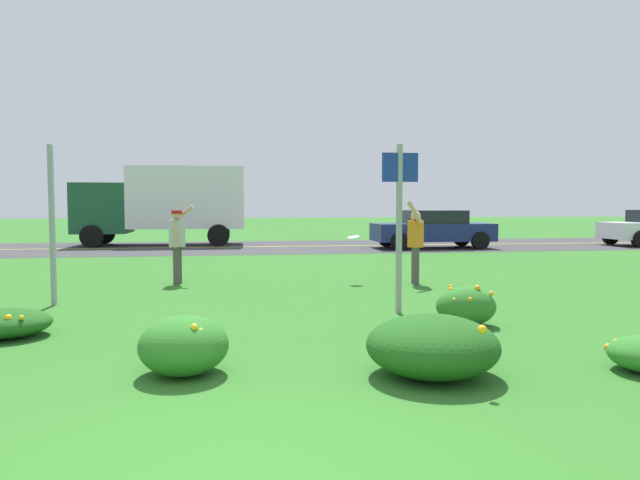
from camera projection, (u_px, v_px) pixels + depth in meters
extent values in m
plane|color=#2D6B23|center=(234.00, 279.00, 13.07)|extent=(120.00, 120.00, 0.00)
cube|color=#38383A|center=(233.00, 247.00, 22.68)|extent=(120.00, 7.36, 0.01)
cube|color=yellow|center=(233.00, 247.00, 22.68)|extent=(120.00, 0.16, 0.00)
ellipsoid|color=#2D7526|center=(184.00, 345.00, 5.69)|extent=(0.88, 0.89, 0.58)
sphere|color=yellow|center=(174.00, 329.00, 6.03)|extent=(0.09, 0.09, 0.09)
sphere|color=yellow|center=(194.00, 327.00, 5.44)|extent=(0.07, 0.07, 0.07)
sphere|color=yellow|center=(200.00, 331.00, 5.47)|extent=(0.06, 0.06, 0.06)
ellipsoid|color=#1E5619|center=(5.00, 323.00, 7.30)|extent=(1.13, 0.99, 0.35)
sphere|color=yellow|center=(8.00, 318.00, 7.01)|extent=(0.09, 0.09, 0.09)
sphere|color=yellow|center=(22.00, 318.00, 7.03)|extent=(0.06, 0.06, 0.06)
ellipsoid|color=#1E5619|center=(432.00, 346.00, 5.64)|extent=(1.30, 1.27, 0.60)
sphere|color=yellow|center=(481.00, 340.00, 5.41)|extent=(0.06, 0.06, 0.06)
sphere|color=yellow|center=(482.00, 329.00, 5.15)|extent=(0.08, 0.08, 0.08)
sphere|color=yellow|center=(399.00, 329.00, 5.94)|extent=(0.07, 0.07, 0.07)
ellipsoid|color=#2D7526|center=(466.00, 306.00, 7.99)|extent=(0.83, 0.68, 0.54)
sphere|color=gold|center=(477.00, 288.00, 7.90)|extent=(0.08, 0.08, 0.08)
sphere|color=gold|center=(491.00, 294.00, 7.86)|extent=(0.07, 0.07, 0.07)
sphere|color=gold|center=(451.00, 290.00, 8.01)|extent=(0.08, 0.08, 0.08)
sphere|color=gold|center=(454.00, 300.00, 7.76)|extent=(0.07, 0.07, 0.07)
sphere|color=gold|center=(470.00, 299.00, 7.68)|extent=(0.05, 0.05, 0.05)
sphere|color=gold|center=(451.00, 287.00, 8.26)|extent=(0.07, 0.07, 0.07)
sphere|color=orange|center=(626.00, 342.00, 5.97)|extent=(0.07, 0.07, 0.07)
sphere|color=orange|center=(617.00, 343.00, 5.95)|extent=(0.08, 0.08, 0.08)
sphere|color=orange|center=(608.00, 348.00, 5.95)|extent=(0.08, 0.08, 0.08)
cube|color=#93969B|center=(52.00, 225.00, 9.55)|extent=(0.07, 0.10, 2.66)
cube|color=#93969B|center=(399.00, 229.00, 8.88)|extent=(0.07, 0.10, 2.59)
cube|color=navy|center=(400.00, 167.00, 8.80)|extent=(0.56, 0.03, 0.44)
cylinder|color=#B2B2B7|center=(177.00, 233.00, 12.18)|extent=(0.34, 0.34, 0.56)
sphere|color=tan|center=(177.00, 215.00, 12.16)|extent=(0.21, 0.21, 0.21)
cylinder|color=#4C4742|center=(179.00, 265.00, 12.30)|extent=(0.14, 0.14, 0.79)
cylinder|color=#4C4742|center=(176.00, 266.00, 12.13)|extent=(0.14, 0.14, 0.79)
cylinder|color=tan|center=(183.00, 214.00, 12.35)|extent=(0.48, 0.16, 0.40)
cylinder|color=tan|center=(176.00, 235.00, 11.98)|extent=(0.12, 0.11, 0.53)
cylinder|color=red|center=(177.00, 212.00, 12.15)|extent=(0.22, 0.22, 0.07)
cylinder|color=red|center=(181.00, 214.00, 12.15)|extent=(0.16, 0.16, 0.02)
cylinder|color=orange|center=(416.00, 234.00, 12.13)|extent=(0.34, 0.34, 0.55)
sphere|color=tan|center=(416.00, 216.00, 12.11)|extent=(0.21, 0.21, 0.21)
cylinder|color=#4C4742|center=(416.00, 266.00, 12.09)|extent=(0.14, 0.14, 0.78)
cylinder|color=#4C4742|center=(415.00, 265.00, 12.26)|extent=(0.14, 0.14, 0.78)
cylinder|color=tan|center=(415.00, 212.00, 11.91)|extent=(0.36, 0.14, 0.49)
cylinder|color=tan|center=(413.00, 234.00, 12.33)|extent=(0.12, 0.11, 0.52)
cylinder|color=white|center=(353.00, 237.00, 12.36)|extent=(0.27, 0.26, 0.10)
torus|color=white|center=(353.00, 238.00, 12.36)|extent=(0.27, 0.26, 0.10)
cylinder|color=black|center=(640.00, 239.00, 22.51)|extent=(0.66, 0.22, 0.66)
cylinder|color=black|center=(610.00, 237.00, 24.27)|extent=(0.66, 0.22, 0.66)
cube|color=navy|center=(432.00, 232.00, 22.15)|extent=(4.50, 1.82, 0.66)
cube|color=black|center=(435.00, 217.00, 22.13)|extent=(2.10, 1.64, 0.52)
cylinder|color=black|center=(400.00, 241.00, 21.05)|extent=(0.66, 0.22, 0.66)
cylinder|color=black|center=(387.00, 239.00, 22.81)|extent=(0.66, 0.22, 0.66)
cylinder|color=black|center=(480.00, 241.00, 21.52)|extent=(0.66, 0.22, 0.66)
cylinder|color=black|center=(461.00, 238.00, 23.28)|extent=(0.66, 0.22, 0.66)
cube|color=#194C2D|center=(103.00, 208.00, 23.44)|extent=(2.10, 2.30, 2.00)
cube|color=silver|center=(187.00, 198.00, 23.92)|extent=(4.60, 2.30, 2.50)
cylinder|color=black|center=(92.00, 236.00, 22.39)|extent=(0.88, 0.26, 0.88)
cylinder|color=black|center=(104.00, 234.00, 24.56)|extent=(0.88, 0.26, 0.88)
cylinder|color=black|center=(218.00, 235.00, 23.12)|extent=(0.88, 0.26, 0.88)
cylinder|color=black|center=(220.00, 233.00, 25.29)|extent=(0.88, 0.26, 0.88)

